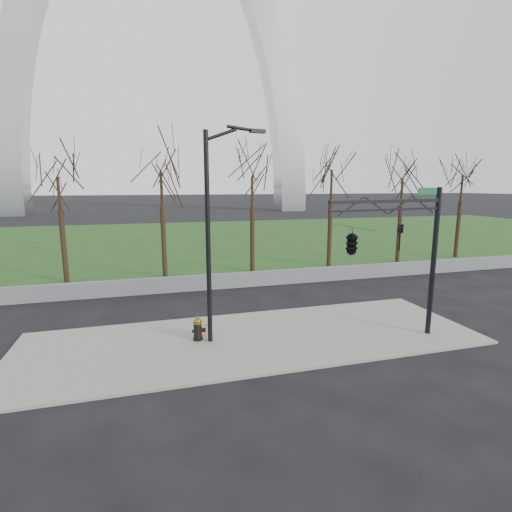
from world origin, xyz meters
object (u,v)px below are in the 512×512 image
object	(u,v)px
fire_hydrant	(198,329)
traffic_signal_mast	(369,240)
street_light	(214,223)
traffic_cone	(201,328)

from	to	relation	value
fire_hydrant	traffic_signal_mast	xyz separation A→B (m)	(5.93, -2.28, 3.61)
street_light	traffic_cone	bearing A→B (deg)	117.57
traffic_cone	fire_hydrant	bearing A→B (deg)	-108.63
traffic_cone	traffic_signal_mast	xyz separation A→B (m)	(5.76, -2.78, 3.75)
fire_hydrant	traffic_signal_mast	bearing A→B (deg)	-11.00
fire_hydrant	street_light	distance (m)	4.21
street_light	traffic_signal_mast	size ratio (longest dim) A/B	1.37
traffic_signal_mast	fire_hydrant	bearing A→B (deg)	151.54
fire_hydrant	traffic_signal_mast	size ratio (longest dim) A/B	0.16
street_light	traffic_signal_mast	xyz separation A→B (m)	(5.27, -2.08, -0.55)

